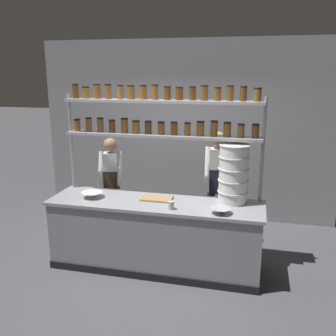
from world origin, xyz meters
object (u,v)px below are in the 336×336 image
Objects in this scene: chef_center at (217,181)px; prep_bowl_center_front at (220,211)px; spice_shelf_unit at (161,120)px; prep_bowl_near_left at (92,195)px; chef_left at (112,182)px; cutting_board at (157,198)px; serving_cup_front at (171,205)px; container_stack at (234,174)px.

chef_center is 6.87× the size of prep_bowl_center_front.
prep_bowl_near_left is at bearing -156.11° from spice_shelf_unit.
cutting_board is at bearing -45.96° from chef_left.
cutting_board is at bearing 130.13° from serving_cup_front.
cutting_board is at bearing 160.02° from prep_bowl_center_front.
serving_cup_front reaches higher than cutting_board.
chef_left is 1.96m from container_stack.
chef_center is 1.13m from serving_cup_front.
prep_bowl_center_front is 2.49× the size of serving_cup_front.
chef_left is 1.49m from serving_cup_front.
chef_left reaches higher than cutting_board.
container_stack is at bearing 8.07° from prep_bowl_near_left.
chef_center reaches higher than prep_bowl_near_left.
chef_left is 6.32× the size of prep_bowl_center_front.
container_stack is 0.89m from serving_cup_front.
spice_shelf_unit is 1.26m from chef_center.
spice_shelf_unit is 26.29× the size of serving_cup_front.
prep_bowl_center_front is (0.86, -0.55, -0.98)m from spice_shelf_unit.
prep_bowl_near_left is at bearing -171.06° from cutting_board.
chef_center is 17.10× the size of serving_cup_front.
chef_center reaches higher than chef_left.
container_stack is 7.40× the size of serving_cup_front.
chef_left is 5.64× the size of prep_bowl_near_left.
spice_shelf_unit is 9.42× the size of prep_bowl_near_left.
prep_bowl_near_left is at bearing 170.89° from serving_cup_front.
chef_center is 6.12× the size of prep_bowl_near_left.
spice_shelf_unit is 3.55× the size of container_stack.
serving_cup_front is (-0.59, -0.00, 0.02)m from prep_bowl_center_front.
container_stack is at bearing 7.29° from cutting_board.
prep_bowl_center_front is (0.86, -0.31, 0.02)m from cutting_board.
prep_bowl_near_left is at bearing -171.93° from container_stack.
chef_center is at bearing -6.98° from chef_left.
cutting_board is (0.00, -0.24, -1.00)m from spice_shelf_unit.
serving_cup_front is (-0.70, -0.44, -0.32)m from container_stack.
chef_center is 2.31× the size of container_stack.
chef_left is 15.73× the size of serving_cup_front.
spice_shelf_unit is 1.14m from serving_cup_front.
prep_bowl_center_front is (0.16, -1.04, -0.05)m from chef_center.
cutting_board is 1.59× the size of prep_bowl_center_front.
prep_bowl_near_left is at bearing -157.47° from chef_center.
serving_cup_front reaches higher than prep_bowl_center_front.
container_stack is 1.87× the size of cutting_board.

